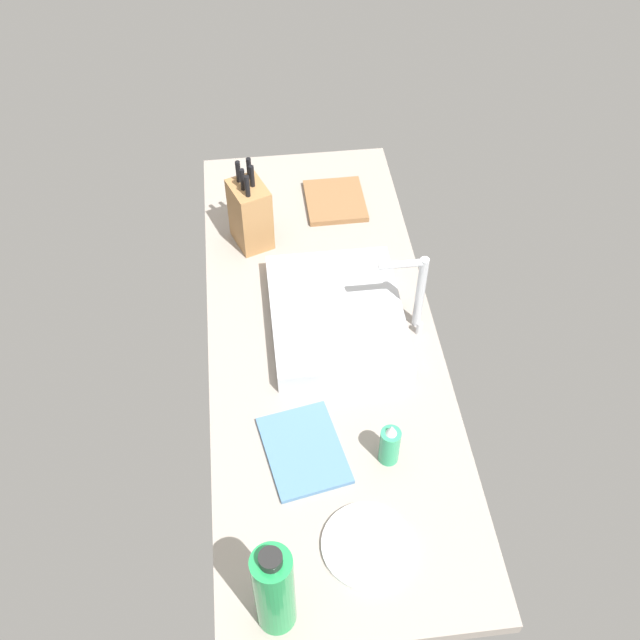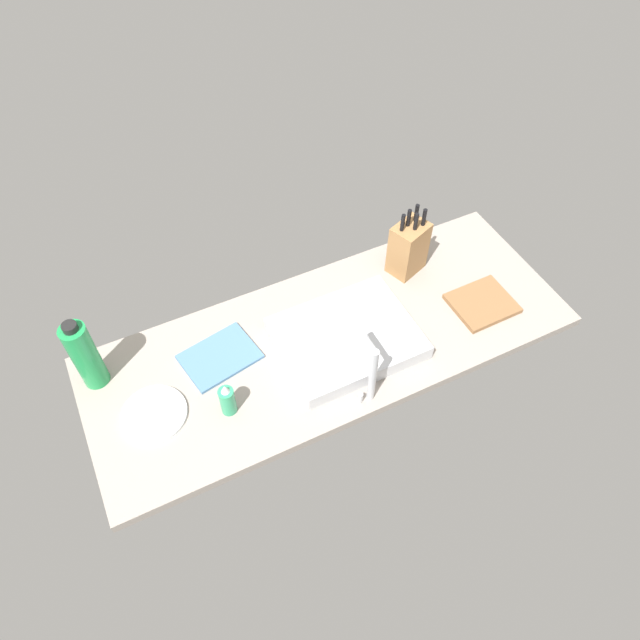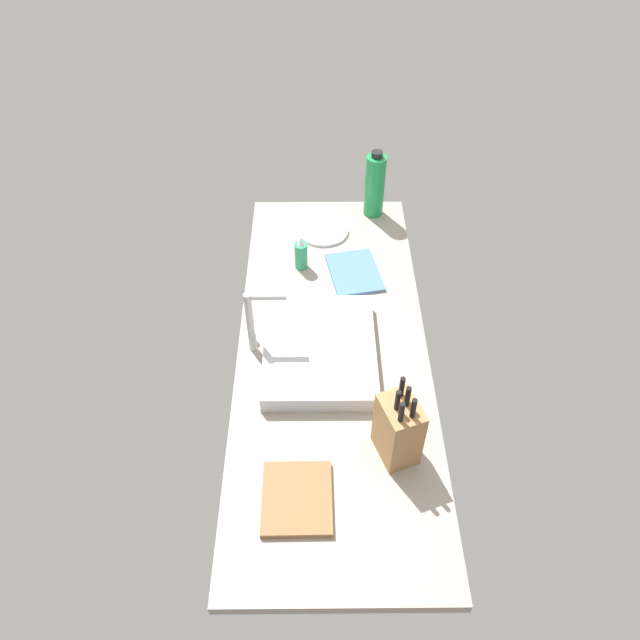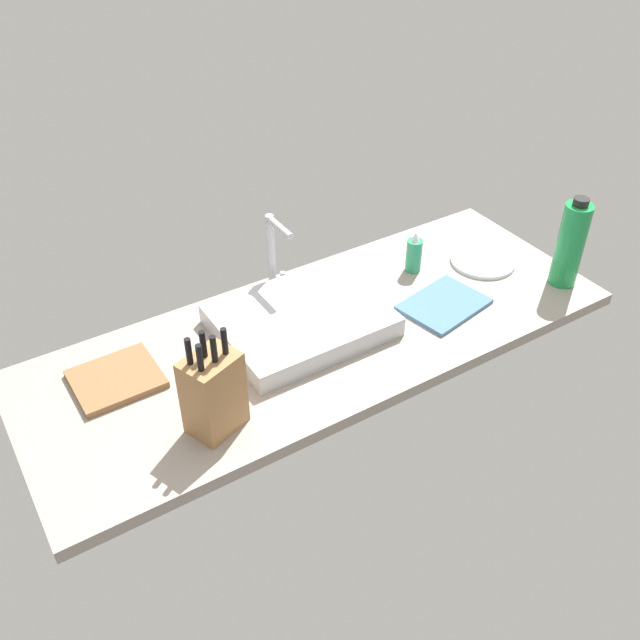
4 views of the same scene
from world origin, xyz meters
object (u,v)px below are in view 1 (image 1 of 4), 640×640
(dinner_plate, at_px, (367,545))
(dish_towel, at_px, (304,450))
(sink_basin, at_px, (336,315))
(water_bottle, at_px, (274,590))
(knife_block, at_px, (250,214))
(soap_bottle, at_px, (390,445))
(faucet, at_px, (416,288))
(cutting_board, at_px, (335,201))

(dinner_plate, distance_m, dish_towel, 0.28)
(sink_basin, distance_m, dish_towel, 0.42)
(dinner_plate, bearing_deg, water_bottle, -58.62)
(knife_block, relative_size, dish_towel, 1.16)
(soap_bottle, distance_m, dish_towel, 0.21)
(faucet, height_order, water_bottle, water_bottle)
(knife_block, distance_m, soap_bottle, 0.84)
(faucet, relative_size, dish_towel, 1.03)
(knife_block, height_order, cutting_board, knife_block)
(faucet, bearing_deg, dinner_plate, -19.59)
(faucet, height_order, soap_bottle, faucet)
(dish_towel, bearing_deg, water_bottle, -13.92)
(cutting_board, relative_size, water_bottle, 0.75)
(cutting_board, relative_size, dish_towel, 0.89)
(knife_block, relative_size, soap_bottle, 2.05)
(knife_block, height_order, dinner_plate, knife_block)
(faucet, relative_size, cutting_board, 1.15)
(soap_bottle, bearing_deg, cutting_board, -179.88)
(soap_bottle, height_order, water_bottle, water_bottle)
(faucet, xyz_separation_m, knife_block, (-0.39, -0.41, -0.04))
(water_bottle, xyz_separation_m, dish_towel, (-0.38, 0.09, -0.13))
(sink_basin, distance_m, dinner_plate, 0.65)
(sink_basin, xyz_separation_m, knife_block, (-0.35, -0.21, 0.08))
(knife_block, bearing_deg, soap_bottle, -0.99)
(knife_block, height_order, dish_towel, knife_block)
(sink_basin, height_order, dinner_plate, sink_basin)
(soap_bottle, bearing_deg, dish_towel, -101.74)
(cutting_board, height_order, dish_towel, cutting_board)
(knife_block, distance_m, dish_towel, 0.76)
(water_bottle, bearing_deg, faucet, 150.21)
(soap_bottle, height_order, dish_towel, soap_bottle)
(cutting_board, distance_m, dinner_plate, 1.16)
(faucet, distance_m, knife_block, 0.57)
(soap_bottle, bearing_deg, sink_basin, -171.60)
(cutting_board, bearing_deg, water_bottle, -12.65)
(sink_basin, height_order, knife_block, knife_block)
(knife_block, distance_m, water_bottle, 1.13)
(water_bottle, relative_size, dish_towel, 1.19)
(cutting_board, bearing_deg, faucet, 14.49)
(soap_bottle, height_order, dinner_plate, soap_bottle)
(faucet, height_order, dish_towel, faucet)
(knife_block, bearing_deg, dish_towel, -14.09)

